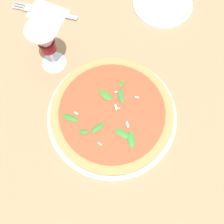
% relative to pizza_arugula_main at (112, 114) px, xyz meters
% --- Properties ---
extents(ground_plane, '(6.00, 6.00, 0.00)m').
position_rel_pizza_arugula_main_xyz_m(ground_plane, '(0.04, 0.03, -0.02)').
color(ground_plane, '#9E7A56').
extents(pizza_arugula_main, '(0.32, 0.32, 0.05)m').
position_rel_pizza_arugula_main_xyz_m(pizza_arugula_main, '(0.00, 0.00, 0.00)').
color(pizza_arugula_main, white).
rests_on(pizza_arugula_main, ground_plane).
extents(wine_glass, '(0.08, 0.08, 0.14)m').
position_rel_pizza_arugula_main_xyz_m(wine_glass, '(0.22, -0.04, 0.08)').
color(wine_glass, white).
rests_on(wine_glass, ground_plane).
extents(napkin, '(0.12, 0.09, 0.01)m').
position_rel_pizza_arugula_main_xyz_m(napkin, '(0.34, -0.16, -0.01)').
color(napkin, white).
rests_on(napkin, ground_plane).
extents(fork, '(0.19, 0.08, 0.00)m').
position_rel_pizza_arugula_main_xyz_m(fork, '(0.35, -0.15, -0.01)').
color(fork, silver).
rests_on(fork, ground_plane).
extents(side_plate_white, '(0.18, 0.18, 0.02)m').
position_rel_pizza_arugula_main_xyz_m(side_plate_white, '(0.08, -0.38, -0.01)').
color(side_plate_white, white).
rests_on(side_plate_white, ground_plane).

